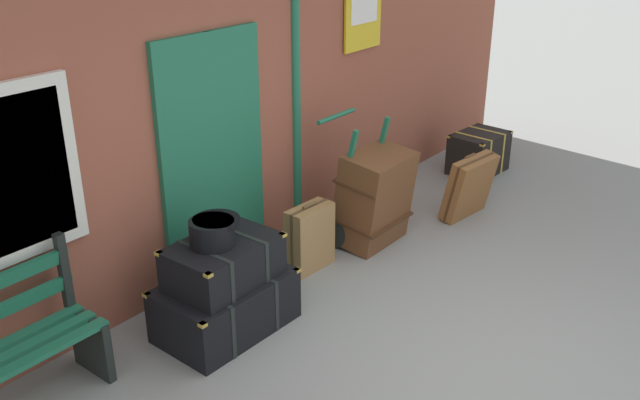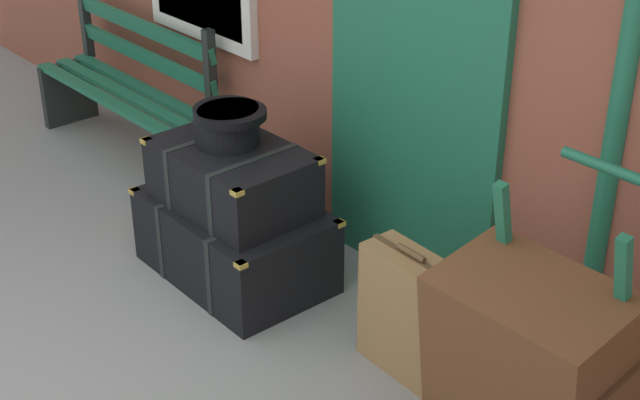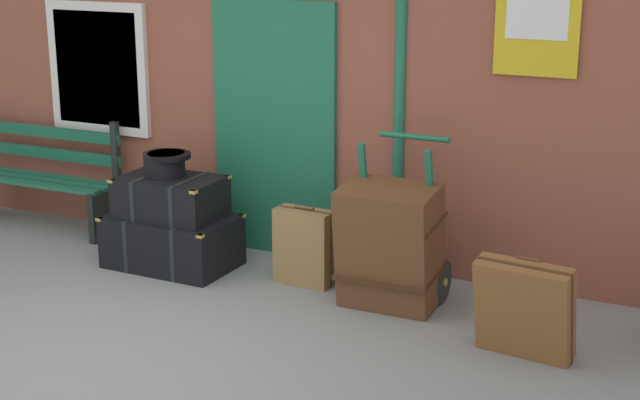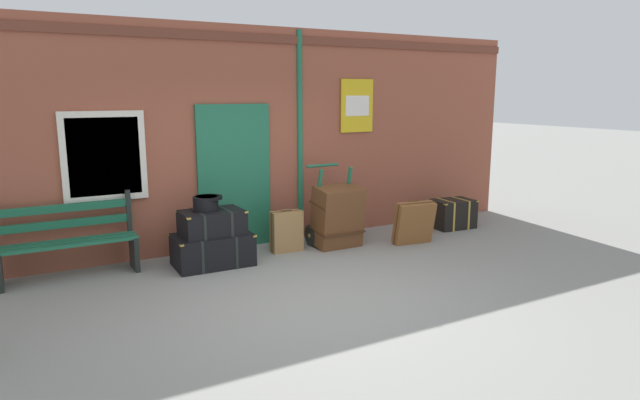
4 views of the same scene
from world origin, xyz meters
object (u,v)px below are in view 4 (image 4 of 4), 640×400
(steamer_trunk_middle, at_px, (212,222))
(porters_trolley, at_px, (331,227))
(suitcase_olive, at_px, (414,223))
(corner_trunk, at_px, (452,214))
(large_brown_trunk, at_px, (338,216))
(round_hatbox, at_px, (206,202))
(platform_bench, at_px, (68,242))
(steamer_trunk_base, at_px, (213,250))
(suitcase_cream, at_px, (287,231))

(steamer_trunk_middle, distance_m, porters_trolley, 1.93)
(suitcase_olive, height_order, corner_trunk, suitcase_olive)
(large_brown_trunk, bearing_deg, round_hatbox, 177.60)
(platform_bench, height_order, corner_trunk, platform_bench)
(porters_trolley, relative_size, large_brown_trunk, 1.28)
(steamer_trunk_middle, xyz_separation_m, round_hatbox, (-0.06, 0.03, 0.27))
(large_brown_trunk, distance_m, suitcase_olive, 1.18)
(steamer_trunk_middle, bearing_deg, large_brown_trunk, -1.59)
(steamer_trunk_base, bearing_deg, steamer_trunk_middle, -18.71)
(large_brown_trunk, xyz_separation_m, suitcase_olive, (1.09, -0.43, -0.14))
(corner_trunk, bearing_deg, porters_trolley, 177.29)
(platform_bench, distance_m, suitcase_olive, 4.77)
(platform_bench, relative_size, round_hatbox, 4.15)
(porters_trolley, bearing_deg, platform_bench, 175.51)
(porters_trolley, height_order, corner_trunk, porters_trolley)
(steamer_trunk_base, relative_size, steamer_trunk_middle, 1.26)
(steamer_trunk_base, bearing_deg, large_brown_trunk, -1.63)
(steamer_trunk_base, distance_m, porters_trolley, 1.91)
(suitcase_olive, bearing_deg, round_hatbox, 170.39)
(steamer_trunk_middle, bearing_deg, suitcase_olive, -9.24)
(steamer_trunk_middle, height_order, corner_trunk, steamer_trunk_middle)
(large_brown_trunk, relative_size, suitcase_olive, 1.38)
(platform_bench, height_order, round_hatbox, platform_bench)
(steamer_trunk_middle, bearing_deg, platform_bench, 166.59)
(suitcase_cream, relative_size, corner_trunk, 0.86)
(porters_trolley, height_order, large_brown_trunk, porters_trolley)
(corner_trunk, bearing_deg, suitcase_olive, -157.95)
(round_hatbox, bearing_deg, steamer_trunk_base, -27.47)
(steamer_trunk_middle, bearing_deg, steamer_trunk_base, 161.29)
(platform_bench, height_order, porters_trolley, porters_trolley)
(steamer_trunk_base, height_order, suitcase_cream, suitcase_cream)
(round_hatbox, relative_size, suitcase_cream, 0.61)
(steamer_trunk_base, distance_m, suitcase_olive, 3.03)
(platform_bench, bearing_deg, steamer_trunk_base, -13.40)
(steamer_trunk_middle, relative_size, large_brown_trunk, 0.88)
(porters_trolley, relative_size, corner_trunk, 1.64)
(suitcase_cream, bearing_deg, steamer_trunk_middle, -174.63)
(steamer_trunk_middle, xyz_separation_m, suitcase_cream, (1.14, 0.11, -0.29))
(platform_bench, height_order, steamer_trunk_middle, platform_bench)
(porters_trolley, relative_size, suitcase_olive, 1.77)
(steamer_trunk_middle, height_order, porters_trolley, porters_trolley)
(platform_bench, distance_m, corner_trunk, 5.94)
(steamer_trunk_middle, distance_m, corner_trunk, 4.23)
(corner_trunk, bearing_deg, steamer_trunk_middle, -179.82)
(suitcase_cream, height_order, corner_trunk, suitcase_cream)
(suitcase_olive, distance_m, corner_trunk, 1.33)
(suitcase_olive, bearing_deg, corner_trunk, 22.05)
(steamer_trunk_base, relative_size, corner_trunk, 1.41)
(steamer_trunk_base, xyz_separation_m, suitcase_cream, (1.14, 0.11, 0.08))
(steamer_trunk_middle, relative_size, round_hatbox, 2.11)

